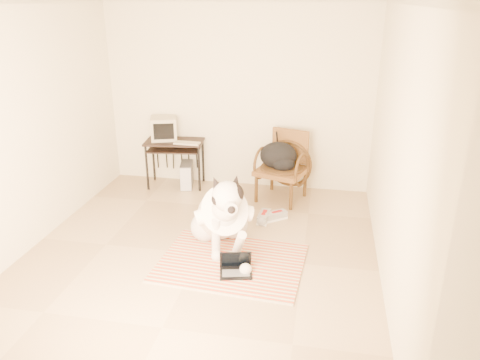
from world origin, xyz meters
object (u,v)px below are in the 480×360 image
(laptop, at_px, (236,268))
(pc_tower, at_px, (187,175))
(computer_desk, at_px, (174,147))
(dog, at_px, (222,215))
(rattan_chair, at_px, (283,166))
(crt_monitor, at_px, (164,128))
(backpack, at_px, (279,157))

(laptop, distance_m, pc_tower, 2.60)
(laptop, relative_size, computer_desk, 0.42)
(dog, bearing_deg, pc_tower, 118.84)
(computer_desk, height_order, rattan_chair, rattan_chair)
(laptop, relative_size, pc_tower, 0.88)
(crt_monitor, height_order, pc_tower, crt_monitor)
(dog, distance_m, pc_tower, 2.01)
(dog, distance_m, crt_monitor, 2.30)
(dog, relative_size, backpack, 2.41)
(crt_monitor, xyz_separation_m, rattan_chair, (1.86, -0.23, -0.40))
(dog, distance_m, computer_desk, 2.11)
(computer_desk, height_order, pc_tower, computer_desk)
(dog, bearing_deg, crt_monitor, 125.78)
(backpack, bearing_deg, computer_desk, 173.59)
(crt_monitor, relative_size, rattan_chair, 0.48)
(rattan_chair, bearing_deg, dog, -108.80)
(laptop, bearing_deg, rattan_chair, 82.55)
(laptop, xyz_separation_m, backpack, (0.22, 2.11, 0.56))
(computer_desk, xyz_separation_m, rattan_chair, (1.69, -0.16, -0.13))
(dog, xyz_separation_m, pc_tower, (-0.96, 1.75, -0.22))
(dog, relative_size, crt_monitor, 2.71)
(pc_tower, height_order, rattan_chair, rattan_chair)
(rattan_chair, bearing_deg, backpack, -160.15)
(dog, xyz_separation_m, computer_desk, (-1.14, 1.76, 0.21))
(crt_monitor, distance_m, pc_tower, 0.80)
(crt_monitor, height_order, rattan_chair, crt_monitor)
(laptop, relative_size, crt_monitor, 0.81)
(dog, bearing_deg, computer_desk, 123.01)
(computer_desk, distance_m, backpack, 1.63)
(rattan_chair, xyz_separation_m, backpack, (-0.06, -0.02, 0.14))
(laptop, xyz_separation_m, pc_tower, (-1.23, 2.29, 0.11))
(crt_monitor, xyz_separation_m, backpack, (1.80, -0.25, -0.26))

